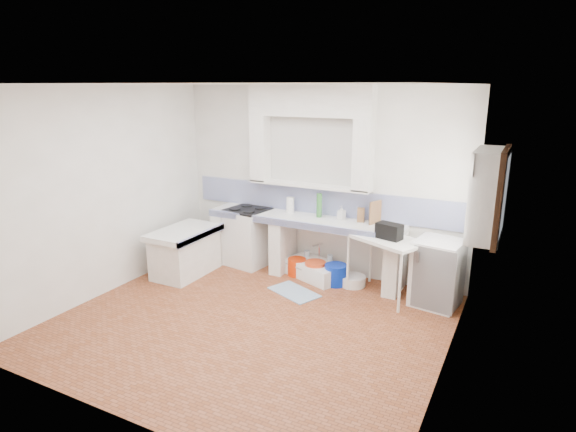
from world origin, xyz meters
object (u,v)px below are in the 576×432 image
at_px(stove, 248,237).
at_px(sink, 314,270).
at_px(fridge, 437,273).
at_px(side_table, 384,267).

height_order(stove, sink, stove).
xyz_separation_m(stove, sink, (1.18, -0.04, -0.33)).
bearing_deg(sink, stove, -160.21).
xyz_separation_m(stove, fridge, (2.97, -0.15, -0.00)).
relative_size(stove, side_table, 0.88).
height_order(side_table, fridge, fridge).
bearing_deg(fridge, side_table, -165.92).
bearing_deg(sink, side_table, 12.51).
bearing_deg(stove, fridge, 5.54).
bearing_deg(side_table, sink, -164.72).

